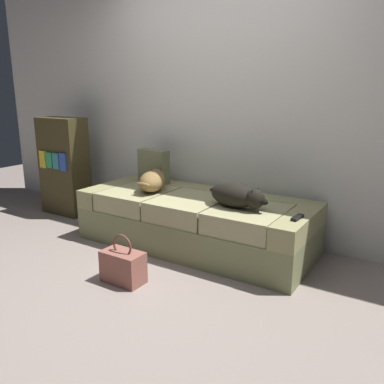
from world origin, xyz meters
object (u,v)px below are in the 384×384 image
at_px(couch, 195,221).
at_px(tv_remote, 297,218).
at_px(dog_tan, 153,180).
at_px(handbag, 123,266).
at_px(bookshelf, 64,166).
at_px(dog_dark, 237,196).
at_px(throw_pillow, 154,166).

height_order(couch, tv_remote, tv_remote).
xyz_separation_m(dog_tan, handbag, (0.38, -0.87, -0.44)).
bearing_deg(bookshelf, tv_remote, -4.27).
bearing_deg(handbag, dog_dark, 55.47).
distance_m(handbag, bookshelf, 2.03).
xyz_separation_m(dog_dark, handbag, (-0.54, -0.79, -0.45)).
bearing_deg(couch, tv_remote, -8.36).
relative_size(tv_remote, throw_pillow, 0.44).
xyz_separation_m(tv_remote, bookshelf, (-2.79, 0.21, 0.07)).
distance_m(couch, handbag, 0.91).
xyz_separation_m(couch, throw_pillow, (-0.64, 0.23, 0.41)).
height_order(couch, dog_dark, dog_dark).
bearing_deg(throw_pillow, handbag, -63.16).
bearing_deg(handbag, bookshelf, 150.96).
height_order(dog_tan, bookshelf, bookshelf).
distance_m(throw_pillow, bookshelf, 1.18).
bearing_deg(handbag, tv_remote, 35.51).
bearing_deg(dog_tan, dog_dark, -5.14).
relative_size(couch, throw_pillow, 6.25).
bearing_deg(bookshelf, couch, -2.02).
xyz_separation_m(couch, tv_remote, (0.98, -0.14, 0.25)).
bearing_deg(couch, bookshelf, 177.98).
distance_m(tv_remote, bookshelf, 2.80).
bearing_deg(handbag, couch, 85.44).
distance_m(tv_remote, handbag, 1.34).
relative_size(handbag, bookshelf, 0.34).
relative_size(dog_tan, tv_remote, 3.51).
xyz_separation_m(dog_tan, tv_remote, (1.44, -0.12, -0.08)).
xyz_separation_m(dog_dark, throw_pillow, (-1.11, 0.34, 0.07)).
bearing_deg(dog_tan, tv_remote, -4.69).
height_order(dog_dark, tv_remote, dog_dark).
bearing_deg(throw_pillow, bookshelf, -171.93).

